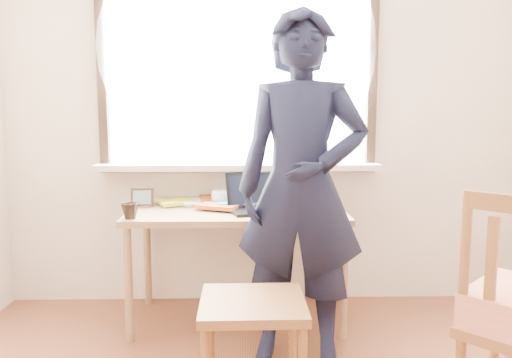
{
  "coord_description": "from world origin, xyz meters",
  "views": [
    {
      "loc": [
        -0.17,
        -1.35,
        1.27
      ],
      "look_at": [
        -0.11,
        0.95,
        0.97
      ],
      "focal_mm": 35.0,
      "sensor_mm": 36.0,
      "label": 1
    }
  ],
  "objects_px": {
    "desk": "(237,222)",
    "laptop": "(256,202)",
    "mug_white": "(221,198)",
    "mug_dark": "(130,211)",
    "work_chair": "(253,316)",
    "person": "(301,189)"
  },
  "relations": [
    {
      "from": "desk",
      "to": "laptop",
      "type": "relative_size",
      "value": 3.3
    },
    {
      "from": "mug_white",
      "to": "mug_dark",
      "type": "xyz_separation_m",
      "value": [
        -0.49,
        -0.39,
        -0.01
      ]
    },
    {
      "from": "work_chair",
      "to": "person",
      "type": "distance_m",
      "value": 0.69
    },
    {
      "from": "mug_white",
      "to": "laptop",
      "type": "bearing_deg",
      "value": -39.13
    },
    {
      "from": "desk",
      "to": "mug_dark",
      "type": "xyz_separation_m",
      "value": [
        -0.59,
        -0.24,
        0.12
      ]
    },
    {
      "from": "laptop",
      "to": "person",
      "type": "distance_m",
      "value": 0.52
    },
    {
      "from": "mug_white",
      "to": "person",
      "type": "distance_m",
      "value": 0.78
    },
    {
      "from": "mug_white",
      "to": "person",
      "type": "xyz_separation_m",
      "value": [
        0.43,
        -0.62,
        0.15
      ]
    },
    {
      "from": "work_chair",
      "to": "mug_white",
      "type": "bearing_deg",
      "value": 99.84
    },
    {
      "from": "work_chair",
      "to": "person",
      "type": "bearing_deg",
      "value": 57.77
    },
    {
      "from": "laptop",
      "to": "person",
      "type": "relative_size",
      "value": 0.22
    },
    {
      "from": "mug_dark",
      "to": "work_chair",
      "type": "relative_size",
      "value": 0.2
    },
    {
      "from": "work_chair",
      "to": "person",
      "type": "xyz_separation_m",
      "value": [
        0.26,
        0.4,
        0.5
      ]
    },
    {
      "from": "laptop",
      "to": "person",
      "type": "bearing_deg",
      "value": -64.19
    },
    {
      "from": "desk",
      "to": "work_chair",
      "type": "distance_m",
      "value": 0.92
    },
    {
      "from": "desk",
      "to": "mug_white",
      "type": "relative_size",
      "value": 10.31
    },
    {
      "from": "laptop",
      "to": "person",
      "type": "height_order",
      "value": "person"
    },
    {
      "from": "desk",
      "to": "mug_white",
      "type": "height_order",
      "value": "mug_white"
    },
    {
      "from": "mug_white",
      "to": "person",
      "type": "bearing_deg",
      "value": -55.24
    },
    {
      "from": "mug_white",
      "to": "person",
      "type": "relative_size",
      "value": 0.07
    },
    {
      "from": "mug_white",
      "to": "work_chair",
      "type": "bearing_deg",
      "value": -80.16
    },
    {
      "from": "laptop",
      "to": "work_chair",
      "type": "distance_m",
      "value": 0.93
    }
  ]
}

